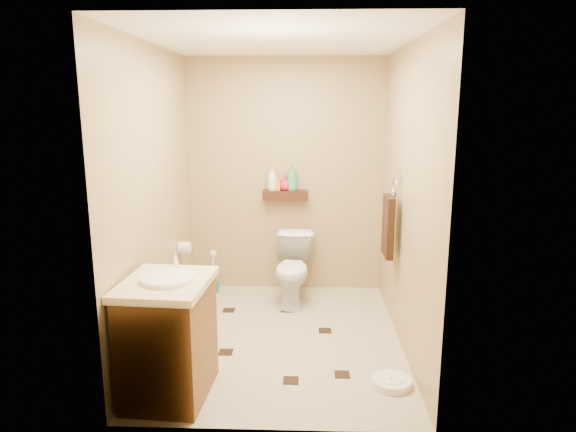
{
  "coord_description": "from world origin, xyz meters",
  "views": [
    {
      "loc": [
        0.21,
        -4.01,
        1.93
      ],
      "look_at": [
        0.06,
        0.25,
        1.0
      ],
      "focal_mm": 32.0,
      "sensor_mm": 36.0,
      "label": 1
    }
  ],
  "objects": [
    {
      "name": "wall_right",
      "position": [
        1.0,
        0.0,
        1.2
      ],
      "size": [
        0.04,
        2.5,
        2.4
      ],
      "primitive_type": "cube",
      "color": "tan",
      "rests_on": "ground"
    },
    {
      "name": "bottle_c",
      "position": [
        -0.0,
        1.17,
        1.15
      ],
      "size": [
        0.16,
        0.16,
        0.15
      ],
      "primitive_type": "imported",
      "rotation": [
        0.0,
        0.0,
        4.26
      ],
      "color": "red",
      "rests_on": "wall_shelf"
    },
    {
      "name": "floor_accents",
      "position": [
        0.01,
        -0.04,
        0.0
      ],
      "size": [
        1.11,
        1.39,
        0.01
      ],
      "color": "black",
      "rests_on": "ground"
    },
    {
      "name": "ground",
      "position": [
        0.0,
        0.0,
        0.0
      ],
      "size": [
        2.5,
        2.5,
        0.0
      ],
      "primitive_type": "plane",
      "color": "tan",
      "rests_on": "ground"
    },
    {
      "name": "bathroom_scale",
      "position": [
        0.82,
        -0.72,
        0.03
      ],
      "size": [
        0.36,
        0.36,
        0.06
      ],
      "rotation": [
        0.0,
        0.0,
        0.36
      ],
      "color": "white",
      "rests_on": "ground"
    },
    {
      "name": "toilet",
      "position": [
        0.09,
        0.83,
        0.33
      ],
      "size": [
        0.42,
        0.68,
        0.67
      ],
      "primitive_type": "imported",
      "rotation": [
        0.0,
        0.0,
        -0.07
      ],
      "color": "white",
      "rests_on": "ground"
    },
    {
      "name": "wall_shelf",
      "position": [
        0.0,
        1.17,
        1.02
      ],
      "size": [
        0.46,
        0.14,
        0.1
      ],
      "primitive_type": "cube",
      "color": "#3C1E10",
      "rests_on": "wall_back"
    },
    {
      "name": "ceiling",
      "position": [
        0.0,
        0.0,
        2.4
      ],
      "size": [
        2.0,
        2.5,
        0.02
      ],
      "primitive_type": "cube",
      "color": "white",
      "rests_on": "wall_back"
    },
    {
      "name": "bottle_d",
      "position": [
        0.06,
        1.17,
        1.21
      ],
      "size": [
        0.14,
        0.14,
        0.27
      ],
      "primitive_type": "imported",
      "rotation": [
        0.0,
        0.0,
        1.14
      ],
      "color": "#35A159",
      "rests_on": "wall_shelf"
    },
    {
      "name": "towel_ring",
      "position": [
        0.91,
        0.25,
        0.95
      ],
      "size": [
        0.12,
        0.3,
        0.76
      ],
      "color": "silver",
      "rests_on": "wall_right"
    },
    {
      "name": "toilet_brush",
      "position": [
        -0.75,
        1.07,
        0.16
      ],
      "size": [
        0.1,
        0.1,
        0.46
      ],
      "color": "#1B6F68",
      "rests_on": "ground"
    },
    {
      "name": "bottle_a",
      "position": [
        -0.14,
        1.17,
        1.2
      ],
      "size": [
        0.1,
        0.1,
        0.25
      ],
      "primitive_type": "imported",
      "rotation": [
        0.0,
        0.0,
        6.22
      ],
      "color": "white",
      "rests_on": "wall_shelf"
    },
    {
      "name": "wall_front",
      "position": [
        0.0,
        -1.25,
        1.2
      ],
      "size": [
        2.0,
        0.04,
        2.4
      ],
      "primitive_type": "cube",
      "color": "tan",
      "rests_on": "ground"
    },
    {
      "name": "vanity",
      "position": [
        -0.7,
        -0.87,
        0.42
      ],
      "size": [
        0.59,
        0.7,
        0.94
      ],
      "rotation": [
        0.0,
        0.0,
        -0.07
      ],
      "color": "brown",
      "rests_on": "ground"
    },
    {
      "name": "bottle_b",
      "position": [
        -0.08,
        1.17,
        1.16
      ],
      "size": [
        0.1,
        0.09,
        0.17
      ],
      "primitive_type": "imported",
      "rotation": [
        0.0,
        0.0,
        1.3
      ],
      "color": "orange",
      "rests_on": "wall_shelf"
    },
    {
      "name": "wall_left",
      "position": [
        -1.0,
        0.0,
        1.2
      ],
      "size": [
        0.04,
        2.5,
        2.4
      ],
      "primitive_type": "cube",
      "color": "tan",
      "rests_on": "ground"
    },
    {
      "name": "toilet_paper",
      "position": [
        -0.94,
        0.65,
        0.6
      ],
      "size": [
        0.12,
        0.11,
        0.12
      ],
      "color": "white",
      "rests_on": "wall_left"
    },
    {
      "name": "wall_back",
      "position": [
        0.0,
        1.25,
        1.2
      ],
      "size": [
        2.0,
        0.04,
        2.4
      ],
      "primitive_type": "cube",
      "color": "tan",
      "rests_on": "ground"
    }
  ]
}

